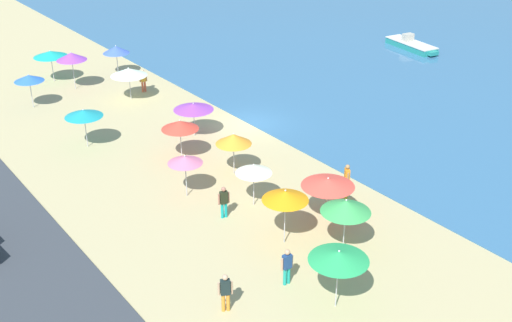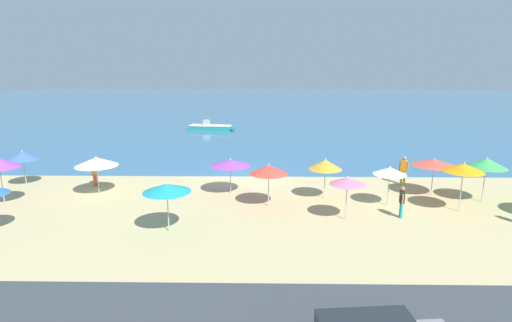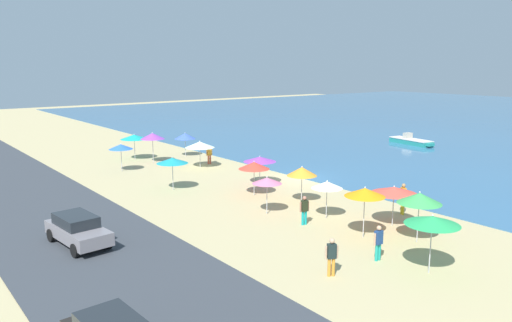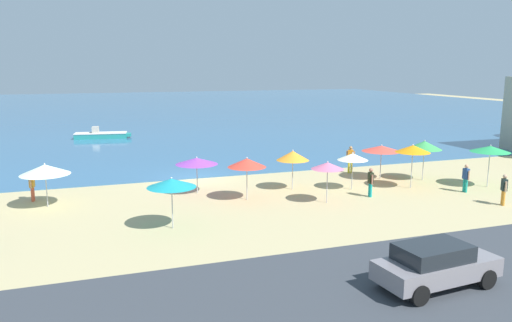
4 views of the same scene
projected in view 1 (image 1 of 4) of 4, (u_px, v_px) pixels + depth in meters
name	position (u px, v px, depth m)	size (l,w,h in m)	color
ground_plane	(250.00, 125.00, 39.87)	(160.00, 160.00, 0.00)	tan
beach_umbrella_0	(285.00, 196.00, 27.04)	(2.01, 2.01, 2.64)	#B2B2B7
beach_umbrella_1	(339.00, 256.00, 23.18)	(2.25, 2.25, 2.53)	#B2B2B7
beach_umbrella_2	(129.00, 72.00, 42.99)	(2.47, 2.47, 2.27)	#B2B2B7
beach_umbrella_3	(193.00, 107.00, 37.54)	(2.37, 2.37, 2.10)	#B2B2B7
beach_umbrella_4	(29.00, 78.00, 41.60)	(1.92, 1.92, 2.30)	#B2B2B7
beach_umbrella_5	(84.00, 113.00, 36.05)	(2.16, 2.16, 2.33)	#B2B2B7
beach_umbrella_6	(254.00, 169.00, 30.16)	(1.77, 1.77, 2.20)	#B2B2B7
beach_umbrella_7	(180.00, 125.00, 34.67)	(2.06, 2.06, 2.33)	#B2B2B7
beach_umbrella_8	(185.00, 160.00, 30.93)	(1.72, 1.72, 2.23)	#B2B2B7
beach_umbrella_9	(116.00, 50.00, 47.72)	(1.98, 1.98, 2.25)	#B2B2B7
beach_umbrella_10	(328.00, 182.00, 28.91)	(2.46, 2.46, 2.21)	#B2B2B7
beach_umbrella_11	(71.00, 56.00, 44.66)	(2.11, 2.11, 2.72)	#B2B2B7
beach_umbrella_12	(234.00, 139.00, 33.08)	(1.89, 1.89, 2.34)	#B2B2B7
beach_umbrella_13	(50.00, 54.00, 46.25)	(2.45, 2.45, 2.36)	#B2B2B7
beach_umbrella_14	(346.00, 206.00, 26.49)	(2.13, 2.13, 2.56)	#B2B2B7
bather_0	(143.00, 79.00, 44.79)	(0.28, 0.56, 1.61)	#DC5A3D
bather_1	(225.00, 291.00, 23.57)	(0.36, 0.52, 1.63)	orange
bather_2	(347.00, 179.00, 31.16)	(0.49, 0.38, 1.83)	yellow
bather_3	(287.00, 265.00, 25.03)	(0.23, 0.57, 1.61)	teal
bather_4	(224.00, 201.00, 29.57)	(0.29, 0.56, 1.61)	teal
skiff_nearshore	(411.00, 45.00, 54.35)	(5.50, 2.28, 1.17)	teal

